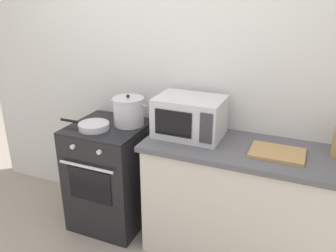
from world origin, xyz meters
name	(u,v)px	position (x,y,z in m)	size (l,w,h in m)	color
back_wall	(199,84)	(0.30, 0.97, 1.25)	(4.40, 0.10, 2.50)	silver
lower_cabinet_right	(257,209)	(0.90, 0.62, 0.44)	(1.64, 0.56, 0.88)	beige
countertop_right	(263,153)	(0.90, 0.62, 0.90)	(1.70, 0.60, 0.04)	#59595E
stove	(111,175)	(-0.35, 0.60, 0.46)	(0.60, 0.64, 0.92)	black
stock_pot	(129,111)	(-0.20, 0.69, 1.04)	(0.34, 0.26, 0.26)	silver
frying_pan	(93,126)	(-0.41, 0.49, 0.95)	(0.45, 0.25, 0.05)	silver
microwave	(190,117)	(0.33, 0.68, 1.07)	(0.50, 0.37, 0.30)	silver
cutting_board	(277,153)	(1.00, 0.60, 0.93)	(0.36, 0.26, 0.02)	tan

